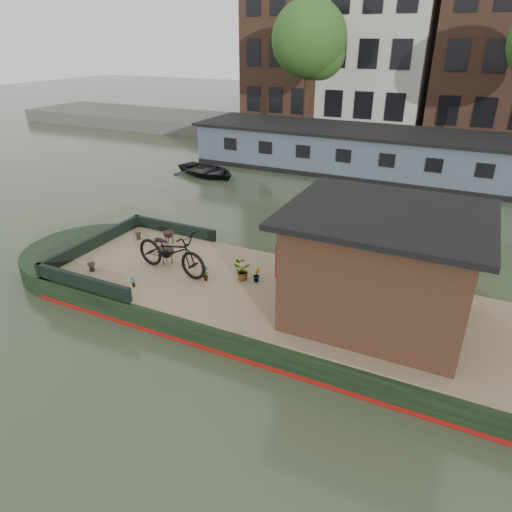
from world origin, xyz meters
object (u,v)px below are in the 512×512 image
at_px(cabin, 381,265).
at_px(brazier_rear, 169,238).
at_px(bicycle, 171,251).
at_px(potted_plant_a, 205,273).
at_px(dinghy, 207,168).
at_px(brazier_front, 167,256).

distance_m(cabin, brazier_rear, 6.54).
relative_size(bicycle, potted_plant_a, 5.44).
distance_m(bicycle, potted_plant_a, 1.09).
relative_size(bicycle, dinghy, 0.64).
distance_m(cabin, brazier_front, 5.69).
height_order(brazier_front, brazier_rear, brazier_front).
bearing_deg(brazier_front, dinghy, 116.06).
bearing_deg(dinghy, brazier_front, -136.92).
distance_m(brazier_front, brazier_rear, 1.33).
height_order(cabin, brazier_front, cabin).
bearing_deg(bicycle, potted_plant_a, -85.59).
bearing_deg(potted_plant_a, cabin, 3.79).
bearing_deg(bicycle, dinghy, 33.88).
xyz_separation_m(cabin, brazier_rear, (-6.34, 1.19, -1.04)).
relative_size(potted_plant_a, dinghy, 0.12).
height_order(cabin, potted_plant_a, cabin).
relative_size(cabin, brazier_front, 8.96).
bearing_deg(dinghy, cabin, -116.82).
relative_size(potted_plant_a, brazier_front, 0.91).
height_order(bicycle, potted_plant_a, bicycle).
relative_size(cabin, brazier_rear, 10.84).
bearing_deg(brazier_rear, brazier_front, -56.21).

